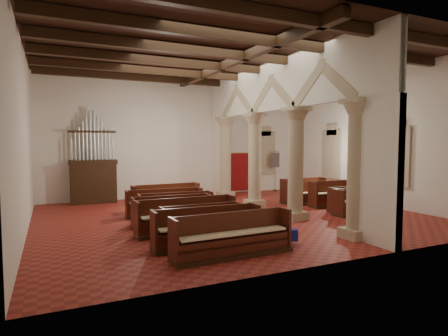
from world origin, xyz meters
TOP-DOWN VIEW (x-y plane):
  - floor at (0.00, 0.00)m, footprint 14.00×14.00m
  - ceiling at (0.00, 0.00)m, footprint 14.00×14.00m
  - wall_back at (0.00, 6.00)m, footprint 14.00×0.02m
  - wall_front at (0.00, -6.00)m, footprint 14.00×0.02m
  - wall_left at (-7.00, 0.00)m, footprint 0.02×12.00m
  - wall_right at (7.00, 0.00)m, footprint 0.02×12.00m
  - ceiling_beams at (0.00, 0.00)m, footprint 13.80×11.80m
  - arcade at (1.80, 0.00)m, footprint 0.90×11.90m
  - window_right_a at (6.98, -1.50)m, footprint 0.03×1.00m
  - window_right_b at (6.98, 2.50)m, footprint 0.03×1.00m
  - window_back at (5.00, 5.98)m, footprint 1.00×0.03m
  - pipe_organ at (-4.50, 5.50)m, footprint 2.10×0.85m
  - lectern at (-3.99, 5.49)m, footprint 0.58×0.59m
  - dossal_curtain at (3.50, 5.92)m, footprint 1.80×0.07m
  - processional_banner at (5.44, 5.49)m, footprint 0.55×0.70m
  - hymnal_box_a at (-0.29, -4.23)m, footprint 0.38×0.34m
  - hymnal_box_b at (-1.70, -2.50)m, footprint 0.37×0.32m
  - hymnal_box_c at (0.06, -1.30)m, footprint 0.36×0.33m
  - tube_heater_a at (-2.83, -4.39)m, footprint 1.04×0.26m
  - tube_heater_b at (-1.63, -3.34)m, footprint 1.00×0.49m
  - nave_pew_0 at (-2.23, -4.50)m, footprint 3.17×0.82m
  - nave_pew_1 at (-2.49, -3.47)m, footprint 2.99×0.80m
  - nave_pew_2 at (-2.23, -2.40)m, footprint 2.49×0.67m
  - nave_pew_3 at (-2.48, -1.75)m, footprint 3.17×0.79m
  - nave_pew_4 at (-2.60, -0.58)m, footprint 2.69×0.76m
  - nave_pew_5 at (-2.27, 0.02)m, footprint 2.69×0.86m
  - nave_pew_6 at (-2.35, 1.18)m, footprint 2.95×0.85m
  - nave_pew_7 at (-2.00, 2.14)m, footprint 2.80×0.87m
  - aisle_pew_0 at (4.51, -1.77)m, footprint 2.09×0.83m
  - aisle_pew_1 at (4.84, -1.17)m, footprint 2.06×0.69m
  - aisle_pew_2 at (4.82, 0.05)m, footprint 1.98×0.88m
  - aisle_pew_3 at (4.39, 0.95)m, footprint 1.89×0.74m
  - aisle_pew_4 at (4.43, 1.49)m, footprint 2.27×0.83m

SIDE VIEW (x-z plane):
  - floor at x=0.00m, z-range 0.00..0.00m
  - tube_heater_a at x=-2.83m, z-range 0.11..0.21m
  - tube_heater_b at x=-1.63m, z-range 0.11..0.21m
  - hymnal_box_c at x=0.06m, z-range 0.10..0.40m
  - hymnal_box_a at x=-0.29m, z-range 0.10..0.42m
  - hymnal_box_b at x=-1.70m, z-range 0.10..0.43m
  - nave_pew_2 at x=-2.23m, z-range -0.16..0.80m
  - aisle_pew_3 at x=4.39m, z-range -0.16..0.82m
  - nave_pew_4 at x=-2.60m, z-range -0.17..0.84m
  - nave_pew_5 at x=-2.27m, z-range -0.17..0.85m
  - nave_pew_6 at x=-2.35m, z-range -0.17..0.85m
  - aisle_pew_1 at x=4.84m, z-range -0.17..0.85m
  - aisle_pew_0 at x=4.51m, z-range -0.17..0.87m
  - nave_pew_1 at x=-2.49m, z-range -0.18..0.89m
  - nave_pew_0 at x=-2.23m, z-range -0.18..0.89m
  - nave_pew_3 at x=-2.48m, z-range -0.19..0.90m
  - nave_pew_7 at x=-2.00m, z-range -0.18..0.91m
  - aisle_pew_4 at x=4.43m, z-range -0.19..0.95m
  - aisle_pew_2 at x=4.82m, z-range -0.18..0.95m
  - lectern at x=-3.99m, z-range -0.12..1.28m
  - processional_banner at x=5.44m, z-range -0.40..2.00m
  - dossal_curtain at x=3.50m, z-range 0.08..2.25m
  - pipe_organ at x=-4.50m, z-range -0.83..3.57m
  - window_right_a at x=6.98m, z-range 1.10..3.30m
  - window_right_b at x=6.98m, z-range 1.10..3.30m
  - window_back at x=5.00m, z-range 1.10..3.30m
  - wall_back at x=0.00m, z-range 0.00..6.00m
  - wall_front at x=0.00m, z-range 0.00..6.00m
  - wall_left at x=-7.00m, z-range 0.00..6.00m
  - wall_right at x=7.00m, z-range 0.00..6.00m
  - arcade at x=1.80m, z-range 0.56..6.56m
  - ceiling_beams at x=0.00m, z-range 5.67..5.97m
  - ceiling at x=0.00m, z-range 6.00..6.00m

